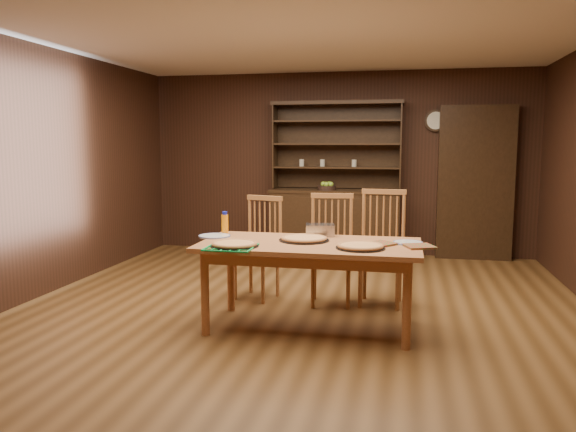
% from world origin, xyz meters
% --- Properties ---
extents(floor, '(6.00, 6.00, 0.00)m').
position_xyz_m(floor, '(0.00, 0.00, 0.00)').
color(floor, brown).
rests_on(floor, ground).
extents(room_shell, '(6.00, 6.00, 6.00)m').
position_xyz_m(room_shell, '(0.00, 0.00, 1.58)').
color(room_shell, white).
rests_on(room_shell, floor).
extents(china_hutch, '(1.84, 0.52, 2.17)m').
position_xyz_m(china_hutch, '(-0.00, 2.75, 0.60)').
color(china_hutch, black).
rests_on(china_hutch, floor).
extents(doorway, '(1.00, 0.18, 2.10)m').
position_xyz_m(doorway, '(1.90, 2.90, 1.05)').
color(doorway, black).
rests_on(doorway, floor).
extents(wall_clock, '(0.30, 0.05, 0.30)m').
position_xyz_m(wall_clock, '(1.35, 2.96, 1.90)').
color(wall_clock, black).
rests_on(wall_clock, room_shell).
extents(dining_table, '(1.86, 0.93, 0.75)m').
position_xyz_m(dining_table, '(0.18, -0.48, 0.67)').
color(dining_table, '#B56B3E').
rests_on(dining_table, floor).
extents(chair_left, '(0.53, 0.51, 1.05)m').
position_xyz_m(chair_left, '(-0.50, 0.42, 0.56)').
color(chair_left, '#AF743C').
rests_on(chair_left, floor).
extents(chair_center, '(0.49, 0.47, 1.09)m').
position_xyz_m(chair_center, '(0.25, 0.37, 0.58)').
color(chair_center, '#AF743C').
rests_on(chair_center, floor).
extents(chair_right, '(0.49, 0.47, 1.13)m').
position_xyz_m(chair_right, '(0.75, 0.46, 0.60)').
color(chair_right, '#AF743C').
rests_on(chair_right, floor).
extents(pizza_left, '(0.40, 0.40, 0.04)m').
position_xyz_m(pizza_left, '(-0.40, -0.77, 0.77)').
color(pizza_left, black).
rests_on(pizza_left, dining_table).
extents(pizza_right, '(0.40, 0.40, 0.04)m').
position_xyz_m(pizza_right, '(0.62, -0.65, 0.77)').
color(pizza_right, black).
rests_on(pizza_right, dining_table).
extents(pizza_center, '(0.44, 0.44, 0.04)m').
position_xyz_m(pizza_center, '(0.11, -0.39, 0.77)').
color(pizza_center, black).
rests_on(pizza_center, dining_table).
extents(cooling_rack, '(0.43, 0.43, 0.02)m').
position_xyz_m(cooling_rack, '(-0.41, -0.84, 0.76)').
color(cooling_rack, '#0DB24A').
rests_on(cooling_rack, dining_table).
extents(plate_left, '(0.29, 0.29, 0.02)m').
position_xyz_m(plate_left, '(-0.72, -0.36, 0.76)').
color(plate_left, beige).
rests_on(plate_left, dining_table).
extents(plate_right, '(0.25, 0.25, 0.02)m').
position_xyz_m(plate_right, '(0.99, -0.35, 0.76)').
color(plate_right, beige).
rests_on(plate_right, dining_table).
extents(foil_dish, '(0.29, 0.23, 0.10)m').
position_xyz_m(foil_dish, '(0.21, -0.09, 0.80)').
color(foil_dish, silver).
rests_on(foil_dish, dining_table).
extents(juice_bottle, '(0.06, 0.06, 0.21)m').
position_xyz_m(juice_bottle, '(-0.67, -0.19, 0.85)').
color(juice_bottle, orange).
rests_on(juice_bottle, dining_table).
extents(pot_holder_a, '(0.29, 0.29, 0.02)m').
position_xyz_m(pot_holder_a, '(1.08, -0.51, 0.76)').
color(pot_holder_a, '#B3141D').
rests_on(pot_holder_a, dining_table).
extents(pot_holder_b, '(0.29, 0.29, 0.02)m').
position_xyz_m(pot_holder_b, '(0.78, -0.44, 0.76)').
color(pot_holder_b, '#B3141D').
rests_on(pot_holder_b, dining_table).
extents(fruit_bowl, '(0.26, 0.26, 0.12)m').
position_xyz_m(fruit_bowl, '(-0.11, 2.69, 0.98)').
color(fruit_bowl, black).
rests_on(fruit_bowl, china_hutch).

